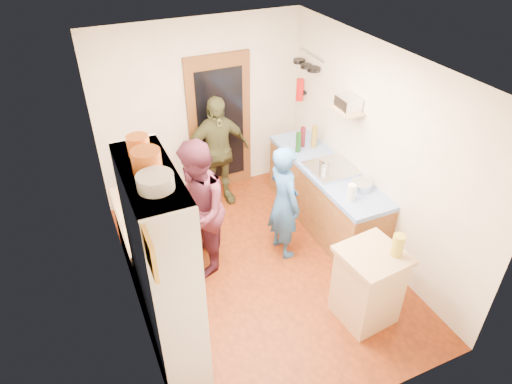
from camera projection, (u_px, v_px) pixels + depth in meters
floor at (260, 268)px, 5.71m from camera, size 3.00×4.00×0.02m
ceiling at (261, 63)px, 4.24m from camera, size 3.00×4.00×0.02m
wall_back at (202, 111)px, 6.49m from camera, size 3.00×0.02×2.60m
wall_front at (370, 312)px, 3.46m from camera, size 3.00×0.02×2.60m
wall_left at (120, 215)px, 4.47m from camera, size 0.02×4.00×2.60m
wall_right at (374, 153)px, 5.49m from camera, size 0.02×4.00×2.60m
door_frame at (220, 125)px, 6.69m from camera, size 0.95×0.06×2.10m
door_glass at (221, 126)px, 6.66m from camera, size 0.70×0.02×1.70m
hutch_body at (165, 277)px, 4.05m from camera, size 0.40×1.20×2.20m
hutch_top_shelf at (148, 174)px, 3.44m from camera, size 0.40×1.14×0.04m
plate_stack at (155, 182)px, 3.20m from camera, size 0.27×0.27×0.11m
orange_pot_a at (147, 161)px, 3.38m from camera, size 0.22×0.22×0.18m
orange_pot_b at (138, 145)px, 3.60m from camera, size 0.18×0.18×0.16m
left_counter_base at (152, 246)px, 5.40m from camera, size 0.60×1.40×0.85m
left_counter_top at (147, 216)px, 5.15m from camera, size 0.64×1.44×0.05m
toaster at (160, 229)px, 4.79m from camera, size 0.25×0.20×0.16m
kettle at (144, 216)px, 4.96m from camera, size 0.17×0.17×0.18m
orange_bowl at (151, 205)px, 5.21m from camera, size 0.23×0.23×0.08m
chopping_board at (138, 189)px, 5.53m from camera, size 0.34×0.28×0.02m
right_counter_base at (324, 197)px, 6.25m from camera, size 0.60×2.20×0.84m
right_counter_top at (327, 169)px, 6.00m from camera, size 0.62×2.22×0.06m
hob at (331, 169)px, 5.91m from camera, size 0.55×0.58×0.04m
pot_on_hob at (327, 163)px, 5.87m from camera, size 0.19×0.19×0.12m
bottle_a at (298, 142)px, 6.25m from camera, size 0.09×0.09×0.29m
bottle_b at (303, 137)px, 6.38m from camera, size 0.09×0.09×0.29m
bottle_c at (314, 137)px, 6.34m from camera, size 0.09×0.09×0.33m
paper_towel at (351, 193)px, 5.31m from camera, size 0.10×0.10×0.21m
mixing_bowl at (361, 186)px, 5.53m from camera, size 0.31×0.31×0.10m
island_base at (367, 287)px, 4.85m from camera, size 0.60×0.60×0.86m
island_top at (373, 255)px, 4.60m from camera, size 0.68×0.68×0.05m
cutting_board at (366, 253)px, 4.61m from camera, size 0.38×0.31×0.02m
oil_jar at (398, 245)px, 4.50m from camera, size 0.13×0.13×0.24m
pan_rail at (311, 55)px, 6.20m from camera, size 0.02×0.65×0.02m
pan_hang_a at (313, 69)px, 6.12m from camera, size 0.18×0.18×0.05m
pan_hang_b at (306, 66)px, 6.28m from camera, size 0.16×0.16×0.05m
pan_hang_c at (299, 61)px, 6.42m from camera, size 0.17×0.17×0.05m
wall_shelf at (347, 110)px, 5.55m from camera, size 0.26×0.42×0.03m
radio at (348, 103)px, 5.50m from camera, size 0.23×0.31×0.15m
ext_bracket at (303, 92)px, 6.67m from camera, size 0.06×0.10×0.04m
fire_extinguisher at (300, 90)px, 6.62m from camera, size 0.11×0.11×0.32m
picture_frame at (150, 254)px, 2.88m from camera, size 0.03×0.25×0.30m
person_hob at (287, 203)px, 5.56m from camera, size 0.41×0.58×1.52m
person_left at (200, 208)px, 5.29m from camera, size 0.85×0.98×1.73m
person_back at (218, 152)px, 6.46m from camera, size 1.00×0.45×1.67m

